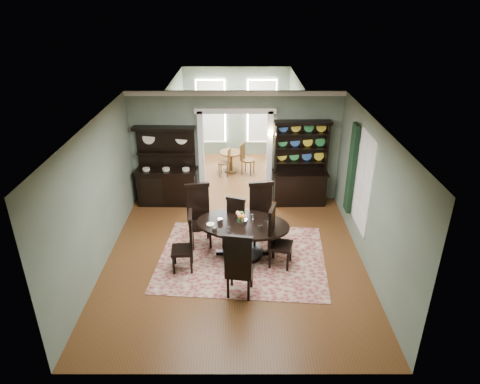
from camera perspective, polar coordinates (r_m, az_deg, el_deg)
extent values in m
cube|color=brown|center=(9.32, -0.76, -9.13)|extent=(5.50, 6.00, 0.01)
cube|color=silver|center=(8.00, -0.89, 8.84)|extent=(5.50, 6.00, 0.01)
cube|color=gray|center=(9.02, -18.56, -0.78)|extent=(0.01, 6.00, 3.00)
cube|color=gray|center=(8.95, 17.08, -0.79)|extent=(0.01, 6.00, 3.00)
cube|color=gray|center=(6.02, -1.20, -13.67)|extent=(5.50, 0.01, 3.00)
cube|color=gray|center=(11.48, -9.81, 5.88)|extent=(1.85, 0.01, 3.00)
cube|color=gray|center=(11.45, 8.60, 5.90)|extent=(1.85, 0.01, 3.00)
cube|color=gray|center=(10.96, -0.65, 12.13)|extent=(1.80, 0.01, 0.50)
cube|color=silver|center=(10.87, -0.66, 13.05)|extent=(5.50, 0.10, 0.12)
cube|color=brown|center=(13.50, -0.52, 2.46)|extent=(3.50, 3.50, 0.01)
cube|color=silver|center=(12.62, -0.58, 15.10)|extent=(3.50, 3.50, 0.01)
cube|color=gray|center=(13.11, -8.30, 8.49)|extent=(0.01, 3.50, 3.00)
cube|color=gray|center=(13.08, 7.23, 8.51)|extent=(0.01, 3.50, 3.00)
cube|color=gray|center=(14.66, -0.49, 10.59)|extent=(3.50, 0.01, 3.00)
cube|color=silver|center=(14.63, -3.88, 10.70)|extent=(1.05, 0.06, 2.20)
cube|color=silver|center=(14.62, 2.90, 10.71)|extent=(1.05, 0.06, 2.20)
cube|color=silver|center=(11.45, -5.14, 4.77)|extent=(0.14, 0.25, 2.50)
cube|color=silver|center=(11.43, 3.91, 4.78)|extent=(0.14, 0.25, 2.50)
cube|color=silver|center=(11.02, -0.65, 10.87)|extent=(2.08, 0.25, 0.14)
cube|color=white|center=(9.42, 16.13, 1.38)|extent=(0.02, 1.10, 2.00)
cube|color=silver|center=(9.42, 16.04, 1.38)|extent=(0.01, 1.22, 2.12)
cube|color=black|center=(10.00, 14.66, 2.99)|extent=(0.10, 0.35, 2.10)
cube|color=#B3912F|center=(11.16, 4.29, 7.51)|extent=(0.08, 0.05, 0.18)
sphere|color=#FFD88C|center=(10.99, 3.83, 7.66)|extent=(0.07, 0.07, 0.07)
sphere|color=#FFD88C|center=(11.00, 4.88, 7.65)|extent=(0.07, 0.07, 0.07)
cube|color=maroon|center=(9.40, 0.28, -8.73)|extent=(3.75, 3.05, 0.01)
ellipsoid|color=black|center=(9.11, 0.38, -4.35)|extent=(2.20, 1.63, 0.05)
cylinder|color=black|center=(9.12, 0.38, -4.55)|extent=(2.17, 2.17, 0.03)
cylinder|color=black|center=(9.29, 0.37, -6.29)|extent=(0.25, 0.25, 0.69)
cylinder|color=black|center=(9.48, 0.37, -8.06)|extent=(0.88, 0.88, 0.10)
cylinder|color=silver|center=(9.16, 0.12, -3.78)|extent=(0.28, 0.28, 0.05)
cube|color=black|center=(9.63, -5.36, -4.40)|extent=(0.60, 0.58, 0.07)
cube|color=black|center=(9.62, -5.65, -1.49)|extent=(0.51, 0.16, 0.86)
cube|color=black|center=(9.43, -5.76, 0.89)|extent=(0.55, 0.19, 0.09)
cylinder|color=black|center=(9.58, -6.32, -6.41)|extent=(0.06, 0.06, 0.51)
cylinder|color=black|center=(9.62, -3.97, -6.16)|extent=(0.06, 0.06, 0.51)
cylinder|color=black|center=(9.92, -6.60, -5.22)|extent=(0.06, 0.06, 0.51)
cylinder|color=black|center=(9.95, -4.32, -4.99)|extent=(0.06, 0.06, 0.51)
cube|color=black|center=(9.51, -0.97, -5.33)|extent=(0.53, 0.52, 0.05)
cube|color=black|center=(9.48, -0.58, -2.93)|extent=(0.40, 0.19, 0.71)
cube|color=black|center=(9.31, -0.59, -0.98)|extent=(0.44, 0.22, 0.07)
cylinder|color=black|center=(9.55, -2.25, -6.69)|extent=(0.05, 0.05, 0.42)
cylinder|color=black|center=(9.44, -0.42, -7.08)|extent=(0.05, 0.05, 0.42)
cylinder|color=black|center=(9.80, -1.49, -5.74)|extent=(0.05, 0.05, 0.42)
cylinder|color=black|center=(9.70, 0.30, -6.11)|extent=(0.05, 0.05, 0.42)
cube|color=black|center=(9.66, 2.95, -4.21)|extent=(0.57, 0.56, 0.07)
cube|color=black|center=(9.64, 2.76, -1.29)|extent=(0.51, 0.13, 0.86)
cube|color=black|center=(9.45, 2.81, 1.10)|extent=(0.56, 0.16, 0.09)
cylinder|color=black|center=(9.59, 1.98, -6.20)|extent=(0.06, 0.06, 0.51)
cylinder|color=black|center=(9.66, 4.31, -6.00)|extent=(0.06, 0.06, 0.51)
cylinder|color=black|center=(9.93, 1.57, -5.00)|extent=(0.06, 0.06, 0.51)
cylinder|color=black|center=(9.99, 3.82, -4.82)|extent=(0.06, 0.06, 0.51)
cube|color=black|center=(8.89, -7.71, -7.70)|extent=(0.47, 0.49, 0.06)
cube|color=black|center=(8.67, -6.54, -5.46)|extent=(0.08, 0.46, 0.78)
cube|color=black|center=(8.47, -6.67, -3.15)|extent=(0.11, 0.50, 0.08)
cylinder|color=black|center=(9.18, -8.70, -8.31)|extent=(0.05, 0.05, 0.46)
cylinder|color=black|center=(8.89, -8.85, -9.60)|extent=(0.05, 0.05, 0.46)
cylinder|color=black|center=(9.16, -6.44, -8.25)|extent=(0.05, 0.05, 0.46)
cylinder|color=black|center=(8.86, -6.50, -9.55)|extent=(0.05, 0.05, 0.46)
cube|color=black|center=(8.97, 5.47, -7.11)|extent=(0.56, 0.58, 0.06)
cube|color=black|center=(8.79, 4.25, -4.67)|extent=(0.18, 0.47, 0.81)
cube|color=black|center=(8.58, 4.34, -2.28)|extent=(0.21, 0.52, 0.08)
cylinder|color=black|center=(8.93, 6.38, -9.18)|extent=(0.05, 0.05, 0.48)
cylinder|color=black|center=(9.23, 6.76, -7.90)|extent=(0.05, 0.05, 0.48)
cylinder|color=black|center=(8.98, 4.01, -8.85)|extent=(0.05, 0.05, 0.48)
cylinder|color=black|center=(9.28, 4.48, -7.59)|extent=(0.05, 0.05, 0.48)
cube|color=black|center=(8.16, -0.01, -10.53)|extent=(0.57, 0.55, 0.06)
cube|color=black|center=(7.74, -0.28, -8.88)|extent=(0.50, 0.14, 0.84)
cube|color=black|center=(7.50, -0.28, -6.16)|extent=(0.55, 0.16, 0.09)
cylinder|color=black|center=(8.44, 1.54, -11.25)|extent=(0.05, 0.05, 0.50)
cylinder|color=black|center=(8.49, -1.10, -10.99)|extent=(0.05, 0.05, 0.50)
cylinder|color=black|center=(8.13, 1.15, -12.87)|extent=(0.05, 0.05, 0.50)
cylinder|color=black|center=(8.19, -1.61, -12.59)|extent=(0.05, 0.05, 0.50)
cube|color=black|center=(11.61, -9.61, 0.63)|extent=(1.52, 0.55, 0.94)
cube|color=black|center=(11.42, -9.79, 2.86)|extent=(1.62, 0.60, 0.05)
cube|color=black|center=(11.40, -9.84, 5.89)|extent=(1.51, 0.11, 1.11)
cube|color=black|center=(11.35, -9.87, 5.19)|extent=(1.47, 0.30, 0.04)
cube|color=black|center=(11.13, -10.14, 8.35)|extent=(1.61, 0.37, 0.08)
cube|color=black|center=(11.57, 7.91, 0.46)|extent=(1.37, 0.51, 0.87)
cube|color=black|center=(11.38, 8.05, 2.50)|extent=(1.47, 0.56, 0.04)
cube|color=black|center=(11.32, 8.13, 6.01)|extent=(1.36, 0.08, 1.32)
cube|color=black|center=(11.16, 4.81, 5.88)|extent=(0.05, 0.25, 1.36)
cube|color=black|center=(11.34, 11.52, 5.78)|extent=(0.05, 0.25, 1.36)
cube|color=black|center=(11.00, 8.43, 9.14)|extent=(1.46, 0.34, 0.08)
cube|color=black|center=(11.37, 8.07, 4.00)|extent=(1.37, 0.28, 0.03)
cube|color=black|center=(11.23, 8.19, 5.84)|extent=(1.37, 0.28, 0.03)
cube|color=black|center=(11.11, 8.32, 7.73)|extent=(1.37, 0.28, 0.03)
cylinder|color=brown|center=(13.40, -1.20, 5.30)|extent=(0.72, 0.72, 0.04)
cylinder|color=brown|center=(13.51, -1.19, 4.04)|extent=(0.09, 0.09, 0.63)
cylinder|color=brown|center=(13.63, -1.18, 2.84)|extent=(0.40, 0.40, 0.05)
cylinder|color=brown|center=(13.23, -2.14, 3.95)|extent=(0.37, 0.37, 0.04)
cube|color=brown|center=(13.11, -1.43, 4.84)|extent=(0.09, 0.34, 0.47)
cylinder|color=brown|center=(13.46, -2.54, 3.35)|extent=(0.03, 0.03, 0.42)
cylinder|color=brown|center=(13.22, -2.80, 2.93)|extent=(0.03, 0.03, 0.42)
cylinder|color=brown|center=(13.40, -1.45, 3.27)|extent=(0.03, 0.03, 0.42)
cylinder|color=brown|center=(13.17, -1.69, 2.85)|extent=(0.03, 0.03, 0.42)
cylinder|color=brown|center=(13.31, 1.08, 4.28)|extent=(0.41, 0.41, 0.04)
cube|color=brown|center=(13.29, 0.35, 5.42)|extent=(0.18, 0.35, 0.51)
cylinder|color=brown|center=(13.22, 1.41, 3.05)|extent=(0.04, 0.04, 0.46)
cylinder|color=brown|center=(13.47, 1.87, 3.48)|extent=(0.04, 0.04, 0.46)
cylinder|color=brown|center=(13.32, 0.27, 3.24)|extent=(0.04, 0.04, 0.46)
cylinder|color=brown|center=(13.57, 0.75, 3.66)|extent=(0.04, 0.04, 0.46)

